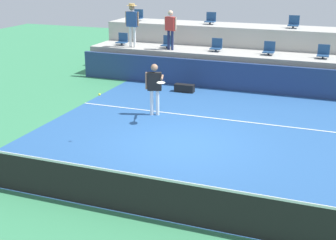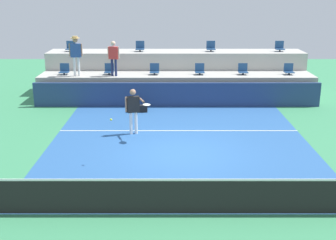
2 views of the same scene
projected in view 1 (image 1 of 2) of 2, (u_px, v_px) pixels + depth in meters
ground_plane at (183, 143)px, 13.00m from camera, size 40.00×40.00×0.00m
court_inner_paint at (194, 132)px, 13.88m from camera, size 9.00×10.00×0.01m
court_service_line at (207, 117)px, 15.12m from camera, size 9.00×0.06×0.00m
tennis_net at (117, 190)px, 9.29m from camera, size 10.48×0.08×1.07m
sponsor_backboard at (233, 76)px, 18.13m from camera, size 13.00×0.16×1.10m
seating_tier_lower at (241, 68)px, 19.25m from camera, size 13.00×1.80×1.25m
seating_tier_upper at (250, 50)px, 20.71m from camera, size 13.00×1.80×2.10m
stadium_chair_lower_far_left at (122, 40)px, 20.71m from camera, size 0.44×0.40×0.52m
stadium_chair_lower_left at (167, 43)px, 19.99m from camera, size 0.44×0.40×0.52m
stadium_chair_lower_mid_left at (216, 46)px, 19.27m from camera, size 0.44×0.40×0.52m
stadium_chair_lower_mid_right at (269, 49)px, 18.55m from camera, size 0.44×0.40×0.52m
stadium_chair_lower_right at (323, 53)px, 17.86m from camera, size 0.44×0.40×0.52m
stadium_chair_upper_far_left at (138, 16)px, 22.04m from camera, size 0.44×0.40×0.52m
stadium_chair_upper_left at (211, 19)px, 20.85m from camera, size 0.44×0.40×0.52m
stadium_chair_upper_right at (294, 23)px, 19.64m from camera, size 0.44×0.40×0.52m
tennis_player at (155, 84)px, 15.01m from camera, size 1.00×1.13×1.70m
spectator_with_hat at (132, 20)px, 19.84m from camera, size 0.62×0.43×1.84m
spectator_in_grey at (170, 26)px, 19.32m from camera, size 0.57×0.27×1.62m
tennis_ball at (99, 95)px, 12.59m from camera, size 0.07×0.07×0.07m
equipment_bag at (184, 88)px, 18.01m from camera, size 0.76×0.28×0.30m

